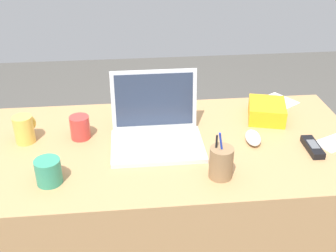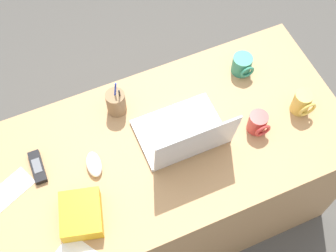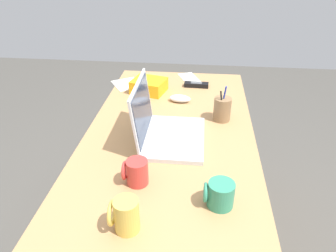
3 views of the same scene
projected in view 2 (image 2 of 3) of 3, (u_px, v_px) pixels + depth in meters
name	position (u px, v px, depth m)	size (l,w,h in m)	color
ground_plane	(170.00, 207.00, 2.51)	(6.00, 6.00, 0.00)	#4C4944
desk	(170.00, 179.00, 2.18)	(1.45, 0.73, 0.75)	tan
laptop	(185.00, 135.00, 1.82)	(0.34, 0.28, 0.25)	silver
computer_mouse	(94.00, 164.00, 1.79)	(0.06, 0.11, 0.04)	white
coffee_mug_white	(258.00, 123.00, 1.85)	(0.08, 0.09, 0.09)	#C63833
coffee_mug_tall	(302.00, 103.00, 1.89)	(0.08, 0.09, 0.11)	#E0BC4C
coffee_mug_spare	(242.00, 65.00, 1.99)	(0.08, 0.10, 0.09)	#338C6B
cordless_phone	(38.00, 167.00, 1.79)	(0.05, 0.14, 0.03)	black
pen_holder	(116.00, 102.00, 1.88)	(0.08, 0.08, 0.17)	olive
snack_bag	(81.00, 215.00, 1.67)	(0.15, 0.17, 0.07)	#F2AD19
paper_note_left	(10.00, 190.00, 1.76)	(0.18, 0.09, 0.00)	white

